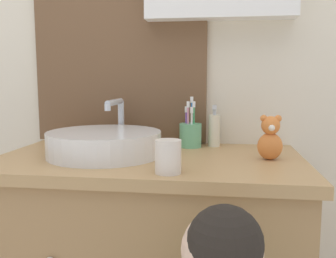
% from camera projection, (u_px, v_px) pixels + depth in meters
% --- Properties ---
extents(wall_back, '(3.20, 0.18, 2.50)m').
position_uv_depth(wall_back, '(165.00, 41.00, 1.49)').
color(wall_back, beige).
rests_on(wall_back, ground_plane).
extents(sink_basin, '(0.38, 0.43, 0.18)m').
position_uv_depth(sink_basin, '(105.00, 142.00, 1.26)').
color(sink_basin, white).
rests_on(sink_basin, vanity_counter).
extents(toothbrush_holder, '(0.08, 0.08, 0.19)m').
position_uv_depth(toothbrush_holder, '(190.00, 134.00, 1.41)').
color(toothbrush_holder, '#66B27F').
rests_on(toothbrush_holder, vanity_counter).
extents(soap_dispenser, '(0.04, 0.04, 0.16)m').
position_uv_depth(soap_dispenser, '(214.00, 130.00, 1.42)').
color(soap_dispenser, beige).
rests_on(soap_dispenser, vanity_counter).
extents(teddy_bear, '(0.08, 0.07, 0.14)m').
position_uv_depth(teddy_bear, '(270.00, 139.00, 1.19)').
color(teddy_bear, orange).
rests_on(teddy_bear, vanity_counter).
extents(drinking_cup, '(0.07, 0.07, 0.09)m').
position_uv_depth(drinking_cup, '(168.00, 157.00, 1.01)').
color(drinking_cup, silver).
rests_on(drinking_cup, vanity_counter).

